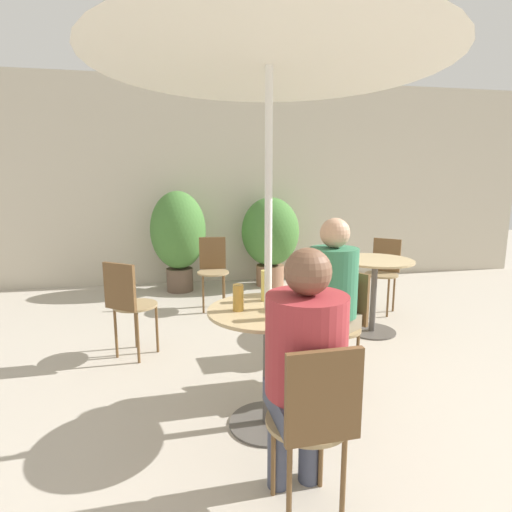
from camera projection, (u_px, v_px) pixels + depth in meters
name	position (u px, v px, depth m)	size (l,w,h in m)	color
ground_plane	(297.00, 440.00, 2.35)	(20.00, 20.00, 0.00)	#B2A899
storefront_wall	(224.00, 183.00, 6.02)	(10.00, 0.06, 3.00)	beige
cafe_table_near	(268.00, 344.00, 2.42)	(0.72, 0.72, 0.75)	#514C47
cafe_table_far	(374.00, 280.00, 3.98)	(0.74, 0.74, 0.75)	#514C47
bistro_chair_0	(315.00, 416.00, 1.68)	(0.38, 0.38, 0.85)	#997F56
bistro_chair_1	(342.00, 317.00, 2.94)	(0.43, 0.42, 0.85)	#997F56
bistro_chair_2	(384.00, 267.00, 4.68)	(0.43, 0.43, 0.85)	#997F56
bistro_chair_3	(325.00, 297.00, 3.44)	(0.40, 0.38, 0.85)	#997F56
bistro_chair_4	(213.00, 265.00, 4.80)	(0.38, 0.38, 0.85)	#997F56
bistro_chair_5	(128.00, 300.00, 3.36)	(0.43, 0.43, 0.85)	#997F56
seated_person_0	(305.00, 358.00, 1.77)	(0.36, 0.37, 1.22)	#42475B
seated_person_1	(332.00, 291.00, 2.81)	(0.43, 0.42, 1.26)	gray
beer_glass_0	(238.00, 298.00, 2.33)	(0.06, 0.06, 0.16)	#B28433
beer_glass_1	(274.00, 306.00, 2.19)	(0.06, 0.06, 0.15)	#DBC65B
beer_glass_2	(298.00, 297.00, 2.35)	(0.06, 0.06, 0.16)	#DBC65B
beer_glass_3	(266.00, 285.00, 2.53)	(0.06, 0.06, 0.20)	#DBC65B
potted_plant_0	(178.00, 234.00, 5.51)	(0.76, 0.76, 1.40)	brown
potted_plant_1	(270.00, 235.00, 5.83)	(0.84, 0.84, 1.30)	#93664C
umbrella	(269.00, 38.00, 2.11)	(1.95, 1.95, 2.39)	silver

